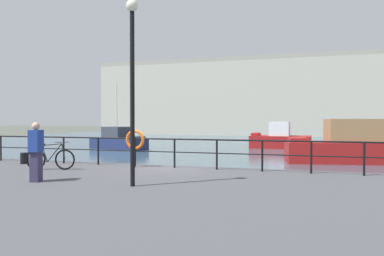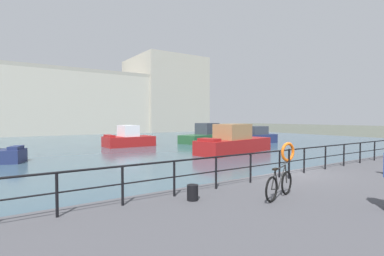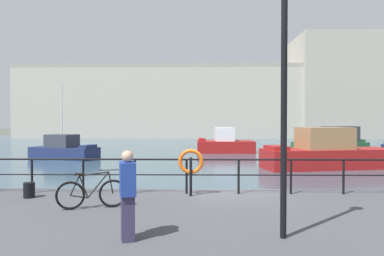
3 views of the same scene
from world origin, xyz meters
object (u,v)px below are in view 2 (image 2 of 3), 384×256
Objects in this scene: moored_green_narrowboat at (234,142)px; mooring_bollard at (193,193)px; harbor_building at (94,101)px; life_ring_stand at (288,153)px; moored_harbor_tender at (258,136)px; moored_white_yacht at (204,135)px; parked_bicycle at (279,185)px; moored_cabin_cruiser at (129,139)px.

mooring_bollard is (-13.15, -12.60, 0.07)m from moored_green_narrowboat.
mooring_bollard is (-12.71, -56.90, -5.74)m from harbor_building.
harbor_building is at bearing 81.93° from life_ring_stand.
mooring_bollard is (-22.30, -18.22, 0.18)m from moored_harbor_tender.
moored_harbor_tender is at bearing -159.91° from moored_green_narrowboat.
moored_white_yacht is 15.98× the size of mooring_bollard.
mooring_bollard is at bearing 32.36° from moored_green_narrowboat.
moored_harbor_tender is at bearing 28.68° from parked_bicycle.
parked_bicycle is at bearing -147.27° from life_ring_stand.
moored_harbor_tender is at bearing -60.93° from moored_white_yacht.
life_ring_stand is at bearing -98.07° from harbor_building.
life_ring_stand is at bearing 43.97° from moored_green_narrowboat.
moored_cabin_cruiser reaches higher than mooring_bollard.
moored_green_narrowboat is at bearing -129.36° from moored_white_yacht.
moored_green_narrowboat is at bearing 55.40° from life_ring_stand.
life_ring_stand reaches higher than parked_bicycle.
parked_bicycle is at bearing 76.79° from moored_cabin_cruiser.
moored_white_yacht is at bearing -82.10° from harbor_building.
moored_harbor_tender is 2.95× the size of parked_bicycle.
moored_harbor_tender is 27.98m from parked_bicycle.
parked_bicycle is (-15.22, -24.18, 0.29)m from moored_white_yacht.
moored_cabin_cruiser is (-9.96, 0.71, -0.07)m from moored_white_yacht.
moored_harbor_tender is at bearing 39.25° from mooring_bollard.
harbor_building is at bearing -74.83° from moored_harbor_tender.
life_ring_stand is (-17.60, -17.86, 0.93)m from moored_harbor_tender.
life_ring_stand is at bearing 4.43° from mooring_bollard.
moored_cabin_cruiser is at bearing 159.03° from moored_white_yacht.
mooring_bollard is at bearing -102.60° from harbor_building.
moored_cabin_cruiser reaches higher than parked_bicycle.
moored_harbor_tender is 25.09m from life_ring_stand.
moored_green_narrowboat is at bearing 43.80° from mooring_bollard.
moored_harbor_tender is (4.88, -4.72, -0.06)m from moored_white_yacht.
harbor_building is 9.17× the size of moored_white_yacht.
harbor_building reaches higher than moored_harbor_tender.
harbor_building is at bearing 77.40° from mooring_bollard.
mooring_bollard is 0.31× the size of life_ring_stand.
moored_white_yacht is 28.58m from parked_bicycle.
moored_green_narrowboat is at bearing -89.44° from harbor_building.
moored_white_yacht reaches higher than moored_cabin_cruiser.
parked_bicycle is (-5.26, -24.90, 0.36)m from moored_cabin_cruiser.
life_ring_stand is (4.70, 0.36, 0.75)m from mooring_bollard.
mooring_bollard is at bearing -144.08° from moored_white_yacht.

